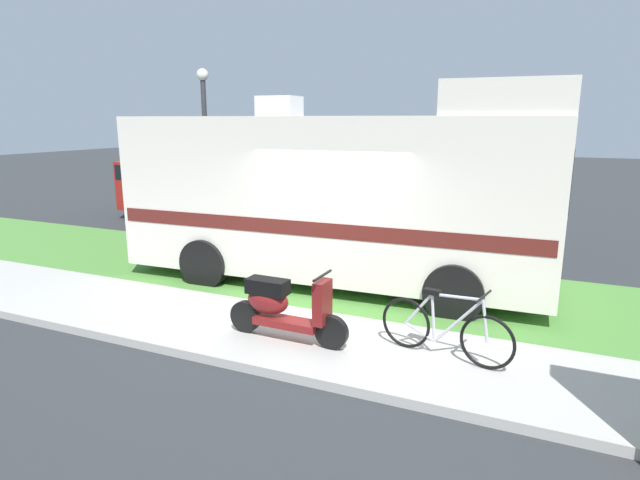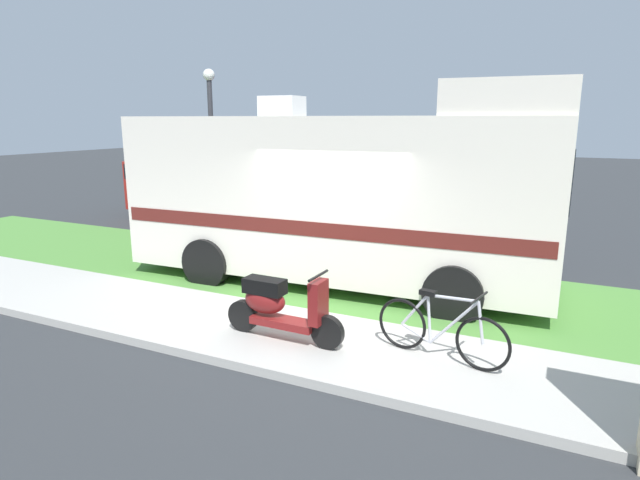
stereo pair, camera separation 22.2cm
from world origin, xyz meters
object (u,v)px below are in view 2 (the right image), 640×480
motorhome_rv (344,193)px  scooter (279,306)px  street_lamp_post (212,138)px  bicycle (441,330)px  pickup_truck_near (201,188)px  pickup_truck_far (390,184)px

motorhome_rv → scooter: 3.22m
street_lamp_post → bicycle: bearing=-34.5°
pickup_truck_near → pickup_truck_far: 5.96m
motorhome_rv → bicycle: bearing=-48.2°
bicycle → pickup_truck_far: (-4.02, 10.25, 0.43)m
motorhome_rv → pickup_truck_near: size_ratio=1.37×
scooter → bicycle: 2.09m
pickup_truck_near → pickup_truck_far: pickup_truck_near is taller
pickup_truck_far → motorhome_rv: bearing=-78.0°
street_lamp_post → pickup_truck_far: bearing=63.8°
bicycle → motorhome_rv: bearing=131.8°
scooter → pickup_truck_near: bearing=133.9°
motorhome_rv → scooter: (0.35, -3.00, -1.10)m
bicycle → street_lamp_post: bearing=145.5°
motorhome_rv → bicycle: size_ratio=4.53×
motorhome_rv → street_lamp_post: street_lamp_post is taller
motorhome_rv → pickup_truck_far: motorhome_rv is taller
scooter → street_lamp_post: size_ratio=0.42×
scooter → bicycle: size_ratio=1.03×
pickup_truck_near → scooter: bearing=-46.1°
motorhome_rv → bicycle: motorhome_rv is taller
motorhome_rv → street_lamp_post: size_ratio=1.83×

